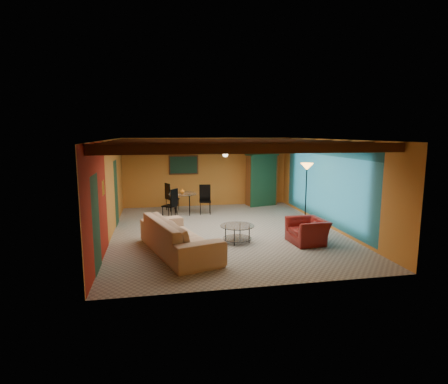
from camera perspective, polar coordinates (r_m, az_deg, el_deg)
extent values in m
cube|color=gray|center=(10.83, 0.20, -6.18)|extent=(6.50, 8.00, 0.01)
cube|color=silver|center=(10.44, 0.21, 8.25)|extent=(6.50, 8.00, 0.01)
cube|color=#BA712A|center=(14.47, -2.80, 3.15)|extent=(6.50, 0.02, 2.70)
cube|color=maroon|center=(10.45, -17.59, 0.38)|extent=(0.02, 8.00, 2.70)
cube|color=teal|center=(11.61, 16.16, 1.30)|extent=(0.02, 8.00, 2.70)
imported|color=tan|center=(8.92, -7.09, -6.83)|extent=(1.93, 3.10, 0.84)
imported|color=maroon|center=(9.88, 12.99, -5.99)|extent=(0.96, 1.07, 0.65)
cube|color=brown|center=(14.69, 5.92, 1.84)|extent=(1.25, 0.85, 2.01)
cube|color=black|center=(14.31, -6.36, 4.24)|extent=(1.05, 0.03, 0.65)
imported|color=#26661E|center=(14.58, 6.00, 6.63)|extent=(0.41, 0.36, 0.45)
imported|color=orange|center=(12.93, -6.60, 1.45)|extent=(0.18, 0.18, 0.17)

